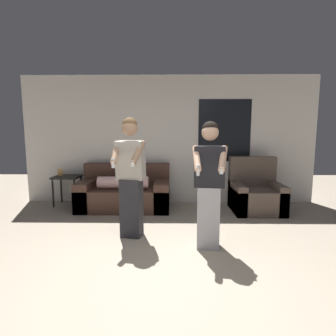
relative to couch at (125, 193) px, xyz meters
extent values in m
plane|color=tan|center=(0.88, -2.75, -0.31)|extent=(14.00, 14.00, 0.00)
cube|color=silver|center=(0.88, 0.50, 1.04)|extent=(6.21, 0.06, 2.70)
cube|color=black|center=(2.05, 0.46, 1.24)|extent=(1.10, 0.01, 1.30)
cube|color=#472D23|center=(0.00, -0.04, -0.09)|extent=(1.78, 0.92, 0.43)
cube|color=#472D23|center=(0.00, 0.31, 0.34)|extent=(1.78, 0.22, 0.45)
cube|color=#472D23|center=(-0.75, -0.04, -0.02)|extent=(0.28, 0.92, 0.57)
cube|color=#472D23|center=(0.75, -0.04, -0.02)|extent=(0.28, 0.92, 0.57)
cylinder|color=beige|center=(0.00, -0.16, 0.24)|extent=(0.98, 0.24, 0.24)
cube|color=brown|center=(2.56, -0.21, -0.08)|extent=(0.91, 0.85, 0.45)
cube|color=brown|center=(2.56, 0.12, 0.44)|extent=(0.91, 0.20, 0.58)
cube|color=brown|center=(2.20, -0.21, -0.03)|extent=(0.18, 0.85, 0.55)
cube|color=brown|center=(2.93, -0.21, -0.03)|extent=(0.18, 0.85, 0.55)
cube|color=black|center=(-1.24, 0.20, 0.29)|extent=(0.52, 0.47, 0.04)
cylinder|color=black|center=(-1.47, 0.00, -0.02)|extent=(0.04, 0.04, 0.58)
cylinder|color=black|center=(-1.02, 0.00, -0.02)|extent=(0.04, 0.04, 0.58)
cylinder|color=black|center=(-1.47, 0.40, -0.02)|extent=(0.04, 0.04, 0.58)
cylinder|color=black|center=(-1.02, 0.40, -0.02)|extent=(0.04, 0.04, 0.58)
cube|color=tan|center=(-1.37, 0.18, 0.38)|extent=(0.10, 0.02, 0.17)
cube|color=#28282D|center=(0.36, -1.45, 0.12)|extent=(0.32, 0.28, 0.85)
cube|color=#ADA89E|center=(0.36, -1.47, 0.81)|extent=(0.42, 0.33, 0.56)
sphere|color=#A37A5B|center=(0.35, -1.47, 1.26)|extent=(0.22, 0.22, 0.22)
sphere|color=brown|center=(0.35, -1.46, 1.30)|extent=(0.21, 0.21, 0.21)
cylinder|color=#A37A5B|center=(0.17, -1.59, 0.93)|extent=(0.08, 0.36, 0.32)
cube|color=white|center=(0.17, -1.74, 0.80)|extent=(0.04, 0.04, 0.13)
cylinder|color=#A37A5B|center=(0.49, -1.64, 0.93)|extent=(0.19, 0.36, 0.32)
cube|color=white|center=(0.44, -1.78, 0.80)|extent=(0.05, 0.04, 0.08)
cube|color=#B2B2B7|center=(1.42, -1.81, 0.10)|extent=(0.32, 0.28, 0.82)
cube|color=black|center=(1.42, -1.81, 0.77)|extent=(0.41, 0.27, 0.52)
sphere|color=tan|center=(1.42, -1.81, 1.20)|extent=(0.22, 0.22, 0.22)
sphere|color=black|center=(1.42, -1.80, 1.24)|extent=(0.20, 0.20, 0.20)
cylinder|color=tan|center=(1.25, -1.94, 0.88)|extent=(0.09, 0.36, 0.31)
cube|color=white|center=(1.25, -2.09, 0.76)|extent=(0.04, 0.04, 0.13)
cylinder|color=tan|center=(1.56, -1.98, 0.88)|extent=(0.18, 0.36, 0.31)
cube|color=white|center=(1.52, -2.13, 0.76)|extent=(0.05, 0.04, 0.08)
camera|label=1|loc=(0.95, -5.14, 1.19)|focal=28.00mm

